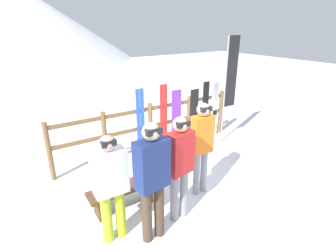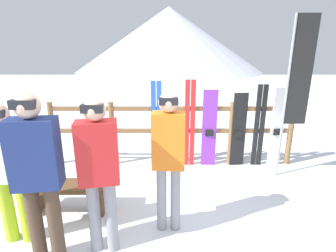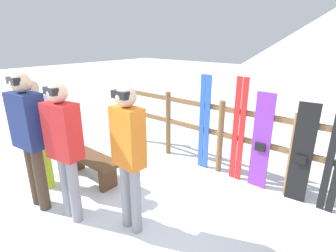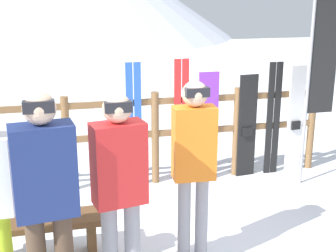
{
  "view_description": "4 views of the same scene",
  "coord_description": "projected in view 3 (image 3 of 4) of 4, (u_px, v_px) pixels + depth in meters",
  "views": [
    {
      "loc": [
        -2.85,
        -3.36,
        2.98
      ],
      "look_at": [
        -0.02,
        0.98,
        0.96
      ],
      "focal_mm": 28.0,
      "sensor_mm": 36.0,
      "label": 1
    },
    {
      "loc": [
        -0.07,
        -3.03,
        2.21
      ],
      "look_at": [
        -0.09,
        1.05,
        1.0
      ],
      "focal_mm": 28.0,
      "sensor_mm": 36.0,
      "label": 2
    },
    {
      "loc": [
        1.98,
        -1.92,
        2.21
      ],
      "look_at": [
        -0.4,
        0.89,
        0.97
      ],
      "focal_mm": 28.0,
      "sensor_mm": 36.0,
      "label": 3
    },
    {
      "loc": [
        -1.24,
        -3.99,
        2.5
      ],
      "look_at": [
        0.0,
        1.09,
        0.99
      ],
      "focal_mm": 50.0,
      "sensor_mm": 36.0,
      "label": 4
    }
  ],
  "objects": [
    {
      "name": "person_navy",
      "position": [
        29.0,
        133.0,
        3.31
      ],
      "size": [
        0.48,
        0.3,
        1.83
      ],
      "color": "#4C3828",
      "rests_on": "ground"
    },
    {
      "name": "person_orange",
      "position": [
        128.0,
        149.0,
        2.89
      ],
      "size": [
        0.39,
        0.23,
        1.75
      ],
      "color": "gray",
      "rests_on": "ground"
    },
    {
      "name": "snowboard_black_stripe",
      "position": [
        302.0,
        154.0,
        3.55
      ],
      "size": [
        0.27,
        0.07,
        1.43
      ],
      "color": "black",
      "rests_on": "ground"
    },
    {
      "name": "snowboard_purple",
      "position": [
        261.0,
        142.0,
        3.88
      ],
      "size": [
        0.27,
        0.05,
        1.49
      ],
      "color": "purple",
      "rests_on": "ground"
    },
    {
      "name": "fence",
      "position": [
        221.0,
        131.0,
        4.37
      ],
      "size": [
        4.69,
        0.1,
        1.25
      ],
      "color": "brown",
      "rests_on": "ground"
    },
    {
      "name": "bench",
      "position": [
        90.0,
        162.0,
        4.22
      ],
      "size": [
        1.2,
        0.36,
        0.43
      ],
      "color": "brown",
      "rests_on": "ground"
    },
    {
      "name": "ground_plane",
      "position": [
        146.0,
        222.0,
        3.31
      ],
      "size": [
        40.0,
        40.0,
        0.0
      ],
      "primitive_type": "plane",
      "color": "white"
    },
    {
      "name": "person_white",
      "position": [
        38.0,
        128.0,
        3.86
      ],
      "size": [
        0.47,
        0.27,
        1.66
      ],
      "color": "#B7D826",
      "rests_on": "ground"
    },
    {
      "name": "ski_pair_black",
      "position": [
        336.0,
        157.0,
        3.29
      ],
      "size": [
        0.19,
        0.02,
        1.59
      ],
      "color": "black",
      "rests_on": "ground"
    },
    {
      "name": "person_red",
      "position": [
        64.0,
        144.0,
        3.08
      ],
      "size": [
        0.45,
        0.3,
        1.75
      ],
      "color": "gray",
      "rests_on": "ground"
    },
    {
      "name": "ski_pair_blue",
      "position": [
        204.0,
        123.0,
        4.47
      ],
      "size": [
        0.19,
        0.02,
        1.65
      ],
      "color": "blue",
      "rests_on": "ground"
    },
    {
      "name": "ski_pair_red",
      "position": [
        239.0,
        131.0,
        4.08
      ],
      "size": [
        0.19,
        0.02,
        1.67
      ],
      "color": "red",
      "rests_on": "ground"
    }
  ]
}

